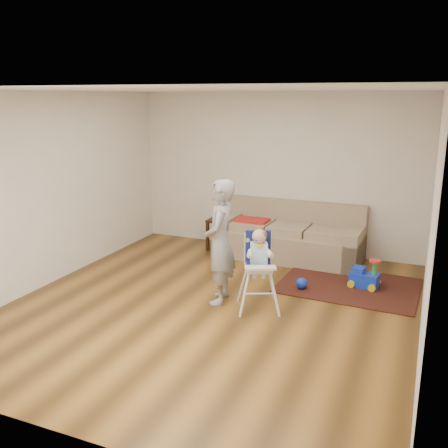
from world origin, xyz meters
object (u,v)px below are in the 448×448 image
at_px(side_table, 226,233).
at_px(high_chair, 259,271).
at_px(adult, 220,242).
at_px(toy_ball, 302,283).
at_px(ride_on_toy, 365,273).
at_px(sofa, 290,232).

distance_m(side_table, high_chair, 2.63).
bearing_deg(side_table, adult, -69.34).
bearing_deg(side_table, toy_ball, -38.88).
bearing_deg(high_chair, ride_on_toy, 23.56).
relative_size(ride_on_toy, adult, 0.26).
bearing_deg(adult, ride_on_toy, 112.66).
relative_size(toy_ball, high_chair, 0.15).
bearing_deg(high_chair, sofa, 71.10).
relative_size(side_table, adult, 0.34).
relative_size(sofa, ride_on_toy, 5.67).
relative_size(ride_on_toy, toy_ball, 2.67).
bearing_deg(ride_on_toy, toy_ball, -143.42).
height_order(side_table, ride_on_toy, side_table).
xyz_separation_m(sofa, adult, (-0.35, -2.10, 0.36)).
distance_m(side_table, adult, 2.40).
bearing_deg(side_table, high_chair, -58.44).
xyz_separation_m(toy_ball, high_chair, (-0.35, -0.84, 0.41)).
height_order(sofa, toy_ball, sofa).
height_order(sofa, ride_on_toy, sofa).
height_order(toy_ball, adult, adult).
relative_size(sofa, side_table, 4.37).
distance_m(ride_on_toy, high_chair, 1.73).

